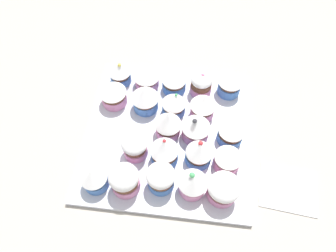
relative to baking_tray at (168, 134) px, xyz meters
The scene contains 24 objects.
ground_plane 2.10cm from the baking_tray, ahead, with size 180.00×180.00×3.00cm, color #B2A899.
baking_tray is the anchor object (origin of this frame).
cupcake_0 20.09cm from the baking_tray, 135.08° to the right, with size 6.26×6.26×7.03cm.
cupcake_1 15.26cm from the baking_tray, 117.50° to the right, with size 5.41×5.41×6.94cm.
cupcake_2 13.78cm from the baking_tray, 87.98° to the right, with size 6.03×6.03×6.53cm.
cupcake_3 15.96cm from the baking_tray, 62.78° to the right, with size 6.62×6.62×6.53cm.
cupcake_4 20.32cm from the baking_tray, 45.35° to the right, with size 5.68×5.68×6.76cm.
cupcake_5 10.70cm from the baking_tray, 141.38° to the right, with size 6.11×6.11×7.54cm.
cupcake_6 7.35cm from the baking_tray, 96.13° to the right, with size 5.76×5.76×6.74cm.
cupcake_7 10.19cm from the baking_tray, 46.50° to the right, with size 6.63×6.63×7.34cm.
cupcake_8 16.61cm from the baking_tray, 27.25° to the right, with size 6.62×6.62×6.88cm.
cupcake_9 14.83cm from the baking_tray, behind, with size 5.97×5.97×6.60cm.
cupcake_10 7.69cm from the baking_tray, behind, with size 6.52×6.52×7.63cm.
cupcake_11 4.68cm from the baking_tray, 128.82° to the right, with size 6.12×6.12×7.76cm.
cupcake_12 15.67cm from the baking_tray, 154.19° to the left, with size 5.97×5.97×6.41cm.
cupcake_13 10.48cm from the baking_tray, 140.37° to the left, with size 5.80×5.80×7.38cm.
cupcake_14 8.24cm from the baking_tray, 90.94° to the left, with size 6.12×6.12×8.24cm.
cupcake_15 9.80cm from the baking_tray, 42.96° to the left, with size 5.78×5.78×6.46cm.
cupcake_16 19.08cm from the baking_tray, 133.25° to the left, with size 6.76×6.76×6.47cm.
cupcake_17 15.35cm from the baking_tray, 116.48° to the left, with size 6.07×6.07×7.49cm.
cupcake_18 13.39cm from the baking_tray, 90.48° to the left, with size 6.03×6.03×6.56cm.
cupcake_19 16.43cm from the baking_tray, 62.82° to the left, with size 6.21×6.21×7.26cm.
cupcake_20 20.16cm from the baking_tray, 46.46° to the left, with size 5.67×5.67×6.58cm.
napkin 29.28cm from the baking_tray, 159.11° to the left, with size 12.10×10.09×0.60cm, color white.
Camera 1 is at (-4.12, 35.32, 62.57)cm, focal length 32.13 mm.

